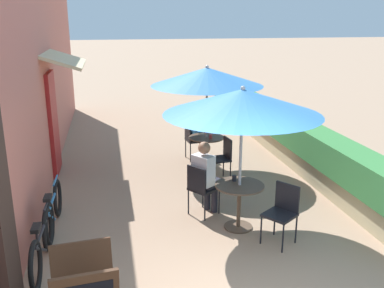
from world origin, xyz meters
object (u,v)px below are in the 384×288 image
Objects in this scene: cafe_chair_near_left at (283,209)px; bicycle_second at (53,211)px; cafe_chair_near_right at (201,186)px; cafe_chair_mid_right at (222,156)px; patio_table_near at (239,197)px; patio_umbrella_near at (242,102)px; patio_umbrella_mid at (207,77)px; seated_patron_mid_left at (197,130)px; cafe_chair_mid_left at (192,138)px; seated_patron_near_right at (205,175)px; coffee_cup_mid at (211,136)px; bicycle_leaning at (43,242)px; coffee_cup_near at (234,178)px; patio_table_mid at (206,146)px.

bicycle_second is at bearing 37.33° from cafe_chair_near_left.
cafe_chair_near_right is 1.65m from cafe_chair_mid_right.
patio_table_near is at bearing 6.10° from cafe_chair_near_right.
patio_umbrella_near reaches higher than bicycle_second.
patio_umbrella_mid is 1.84× the size of seated_patron_mid_left.
seated_patron_near_right is at bearing -13.99° from cafe_chair_mid_left.
cafe_chair_mid_right is (0.33, -1.40, 0.00)m from cafe_chair_mid_left.
coffee_cup_mid is 4.31m from bicycle_leaning.
bicycle_leaning is at bearing -42.51° from cafe_chair_mid_left.
seated_patron_mid_left is (0.09, 3.25, -0.07)m from coffee_cup_near.
cafe_chair_mid_left and cafe_chair_mid_right have the same top height.
patio_table_mid is at bearing 87.65° from patio_table_near.
cafe_chair_mid_right reaches higher than coffee_cup_near.
seated_patron_near_right is 2.69m from bicycle_leaning.
cafe_chair_near_left is 1.00× the size of cafe_chair_mid_right.
seated_patron_near_right reaches higher than coffee_cup_mid.
patio_table_mid is at bearing 6.10° from cafe_chair_mid_right.
bicycle_second is (-2.41, -0.15, -0.36)m from seated_patron_near_right.
cafe_chair_near_right is 2.94m from seated_patron_mid_left.
patio_table_mid is 0.86× the size of cafe_chair_mid_right.
seated_patron_mid_left is at bearing 94.26° from patio_table_mid.
cafe_chair_near_right is 1.16× the size of patio_table_mid.
cafe_chair_near_right is at bearing 25.18° from bicycle_leaning.
patio_table_mid is 1.48m from patio_umbrella_mid.
bicycle_second is at bearing -144.39° from coffee_cup_mid.
patio_umbrella_near is 1.84× the size of seated_patron_near_right.
cafe_chair_mid_left is at bearing -90.00° from seated_patron_mid_left.
patio_umbrella_mid is at bearing 114.54° from coffee_cup_mid.
bicycle_second is at bearing 109.76° from cafe_chair_mid_right.
seated_patron_mid_left reaches higher than cafe_chair_near_left.
patio_umbrella_near reaches higher than patio_table_near.
patio_umbrella_mid is 2.64× the size of cafe_chair_mid_left.
patio_umbrella_near is 25.55× the size of coffee_cup_near.
cafe_chair_mid_right is 3.45m from bicycle_second.
cafe_chair_near_left is 0.91m from coffee_cup_near.
cafe_chair_near_left is at bearing -84.26° from coffee_cup_mid.
coffee_cup_near is 3.25m from seated_patron_mid_left.
cafe_chair_mid_left is 0.70× the size of seated_patron_mid_left.
coffee_cup_near is (-0.04, 0.17, 0.25)m from patio_table_near.
seated_patron_near_right reaches higher than cafe_chair_mid_right.
cafe_chair_near_right is 2.25m from patio_table_mid.
cafe_chair_mid_left is at bearing 103.18° from patio_umbrella_mid.
patio_umbrella_near is 1.34× the size of bicycle_second.
patio_umbrella_mid reaches higher than seated_patron_near_right.
patio_table_mid is (-0.37, 3.24, -0.00)m from cafe_chair_near_left.
cafe_chair_mid_left is (0.43, 2.87, 0.00)m from cafe_chair_near_right.
cafe_chair_near_left is (0.48, -0.53, 0.00)m from patio_table_near.
coffee_cup_mid is at bearing 37.01° from bicycle_second.
cafe_chair_mid_left is (-0.02, 3.24, -0.24)m from coffee_cup_near.
cafe_chair_near_left is 2.55m from cafe_chair_mid_right.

